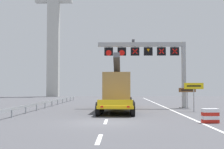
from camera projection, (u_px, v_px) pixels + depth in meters
ground at (103, 123)px, 18.67m from camera, size 112.00×112.00×0.00m
lane_markings at (112, 104)px, 38.63m from camera, size 0.20×54.57×0.01m
edge_line_right at (169, 109)px, 30.51m from camera, size 0.20×63.00×0.01m
overhead_lane_gantry at (153, 55)px, 32.10m from camera, size 9.77×0.90×7.47m
heavy_haul_truck_yellow at (118, 90)px, 30.11m from camera, size 3.29×14.11×5.30m
exit_sign_yellow at (194, 89)px, 27.44m from camera, size 1.79×0.15×2.66m
tourist_info_sign_brown at (187, 93)px, 30.42m from camera, size 1.75×0.15×2.18m
crash_barrier_striped at (210, 116)px, 18.54m from camera, size 1.04×0.59×0.90m
guardrail_left at (52, 102)px, 34.82m from camera, size 0.13×35.97×0.76m
bridge_pylon_distant at (54, 17)px, 72.33m from camera, size 9.00×2.00×38.33m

